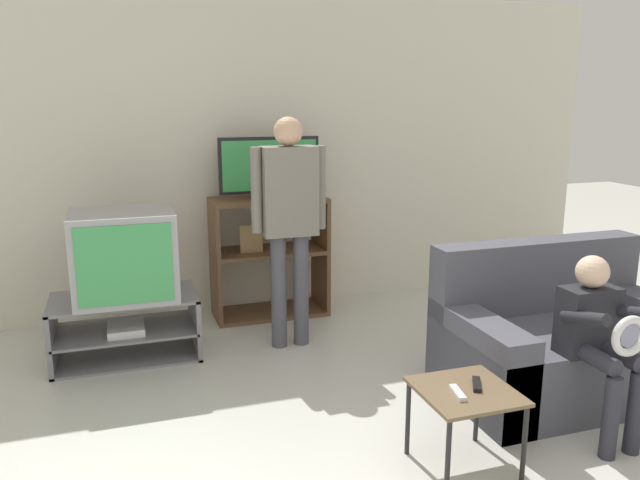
# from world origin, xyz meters

# --- Properties ---
(wall_back) EXTENTS (6.40, 0.06, 2.60)m
(wall_back) POSITION_xyz_m (0.00, 3.40, 1.30)
(wall_back) COLOR silver
(wall_back) RESTS_ON ground_plane
(tv_stand) EXTENTS (0.97, 0.54, 0.43)m
(tv_stand) POSITION_xyz_m (-1.06, 2.56, 0.21)
(tv_stand) COLOR slate
(tv_stand) RESTS_ON ground_plane
(television_main) EXTENTS (0.67, 0.56, 0.59)m
(television_main) POSITION_xyz_m (-1.03, 2.54, 0.73)
(television_main) COLOR #9E9EA3
(television_main) RESTS_ON tv_stand
(media_shelf) EXTENTS (0.92, 0.44, 0.97)m
(media_shelf) POSITION_xyz_m (0.09, 3.11, 0.50)
(media_shelf) COLOR brown
(media_shelf) RESTS_ON ground_plane
(television_flat) EXTENTS (0.81, 0.20, 0.48)m
(television_flat) POSITION_xyz_m (0.11, 3.11, 1.20)
(television_flat) COLOR black
(television_flat) RESTS_ON media_shelf
(snack_table) EXTENTS (0.44, 0.44, 0.41)m
(snack_table) POSITION_xyz_m (0.45, 0.65, 0.36)
(snack_table) COLOR brown
(snack_table) RESTS_ON ground_plane
(remote_control_black) EXTENTS (0.10, 0.14, 0.02)m
(remote_control_black) POSITION_xyz_m (0.52, 0.67, 0.42)
(remote_control_black) COLOR black
(remote_control_black) RESTS_ON snack_table
(remote_control_white) EXTENTS (0.06, 0.15, 0.02)m
(remote_control_white) POSITION_xyz_m (0.38, 0.62, 0.42)
(remote_control_white) COLOR silver
(remote_control_white) RESTS_ON snack_table
(couch) EXTENTS (1.43, 0.84, 0.88)m
(couch) POSITION_xyz_m (1.45, 1.22, 0.30)
(couch) COLOR #4C4C56
(couch) RESTS_ON ground_plane
(person_standing_adult) EXTENTS (0.53, 0.20, 1.63)m
(person_standing_adult) POSITION_xyz_m (0.08, 2.41, 0.99)
(person_standing_adult) COLOR #4C4C56
(person_standing_adult) RESTS_ON ground_plane
(person_seated_child) EXTENTS (0.33, 0.43, 0.96)m
(person_seated_child) POSITION_xyz_m (1.26, 0.72, 0.57)
(person_seated_child) COLOR #2D2D38
(person_seated_child) RESTS_ON ground_plane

